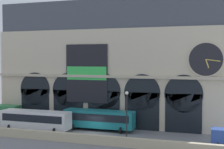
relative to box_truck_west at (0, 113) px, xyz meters
The scene contains 7 objects.
ground_plane 18.41m from the box_truck_west, ahead, with size 200.00×200.00×0.00m, color slate.
quay_parapet_wall 19.73m from the box_truck_west, 22.95° to the right, with size 90.00×0.70×1.19m, color #BCAD8C.
station_building 20.65m from the box_truck_west, 15.81° to the left, with size 38.89×6.03×20.73m.
box_truck_west is the anchor object (origin of this frame).
bus_midwest 9.80m from the box_truck_west, 20.82° to the right, with size 11.00×3.25×3.10m.
bus_center 18.17m from the box_truck_west, ahead, with size 11.00×3.25×3.10m.
street_lamp_quayside 25.57m from the box_truck_west, 15.70° to the right, with size 0.44×0.44×6.90m.
Camera 1 is at (16.91, -42.89, 10.99)m, focal length 51.04 mm.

